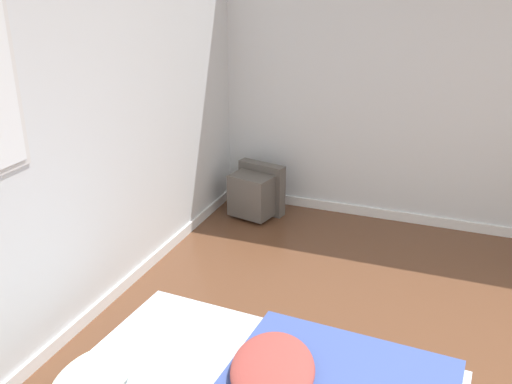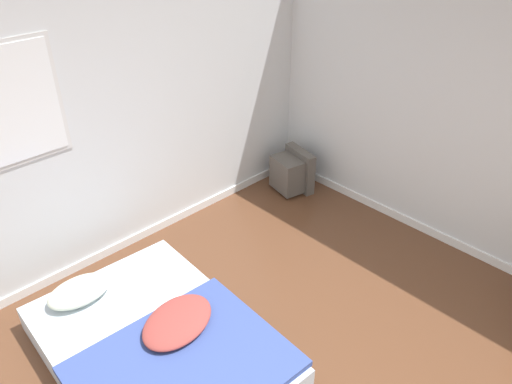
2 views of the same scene
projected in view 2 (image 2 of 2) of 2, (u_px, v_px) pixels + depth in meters
The scene contains 3 objects.
wall_back at pixel (59, 143), 4.13m from camera, with size 7.99×0.08×2.60m.
mattress_bed at pixel (158, 347), 3.77m from camera, with size 1.49×2.05×0.37m.
crt_tv at pixel (292, 172), 5.84m from camera, with size 0.44×0.49×0.49m.
Camera 2 is at (-1.41, -1.17, 3.14)m, focal length 35.00 mm.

